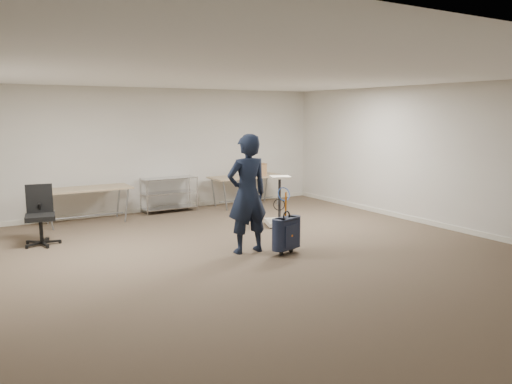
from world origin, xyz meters
TOP-DOWN VIEW (x-y plane):
  - ground at (0.00, 0.00)m, footprint 9.00×9.00m
  - room_shell at (0.00, 1.38)m, footprint 8.00×9.00m
  - folding_table_left at (-1.90, 3.95)m, footprint 1.80×0.75m
  - folding_table_right at (1.90, 3.95)m, footprint 1.80×0.75m
  - wire_shelf at (0.00, 4.20)m, footprint 1.22×0.47m
  - person at (-0.17, 0.38)m, footprint 0.71×0.48m
  - suitcase at (0.31, -0.05)m, footprint 0.41×0.29m
  - office_chair at (-2.95, 2.64)m, footprint 0.62×0.62m
  - equipment_cart at (1.38, 1.72)m, footprint 0.70×0.70m
  - cardboard_box at (2.16, 3.88)m, footprint 0.46×0.39m

SIDE VIEW (x-z plane):
  - ground at x=0.00m, z-range 0.00..0.00m
  - room_shell at x=0.00m, z-range -4.45..4.55m
  - equipment_cart at x=1.38m, z-range -0.24..0.76m
  - office_chair at x=-2.95m, z-range -0.20..0.82m
  - suitcase at x=0.31m, z-range -0.16..0.84m
  - wire_shelf at x=0.00m, z-range 0.04..0.84m
  - folding_table_left at x=-1.90m, z-range 0.31..1.04m
  - folding_table_right at x=1.90m, z-range 0.31..1.04m
  - cardboard_box at x=2.16m, z-range 0.73..1.03m
  - person at x=-0.17m, z-range 0.00..1.92m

